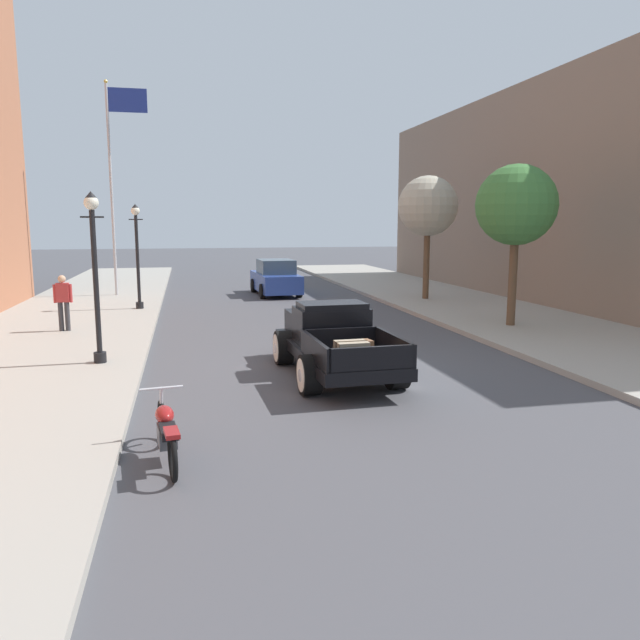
{
  "coord_description": "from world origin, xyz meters",
  "views": [
    {
      "loc": [
        -3.49,
        -13.4,
        3.31
      ],
      "look_at": [
        -0.37,
        0.76,
        1.0
      ],
      "focal_mm": 34.25,
      "sensor_mm": 36.0,
      "label": 1
    }
  ],
  "objects_px": {
    "car_background_blue": "(276,278)",
    "street_tree_second": "(428,207)",
    "street_lamp_far": "(137,248)",
    "hotrod_truck_black": "(332,340)",
    "motorcycle_parked": "(167,431)",
    "street_tree_nearest": "(516,206)",
    "pedestrian_sidewalk_left": "(63,299)",
    "flagpole": "(116,165)",
    "street_lamp_near": "(95,265)"
  },
  "relations": [
    {
      "from": "car_background_blue",
      "to": "street_tree_second",
      "type": "relative_size",
      "value": 0.86
    },
    {
      "from": "car_background_blue",
      "to": "street_tree_second",
      "type": "xyz_separation_m",
      "value": [
        5.83,
        -3.92,
        3.21
      ]
    },
    {
      "from": "street_lamp_far",
      "to": "car_background_blue",
      "type": "bearing_deg",
      "value": 37.91
    },
    {
      "from": "hotrod_truck_black",
      "to": "motorcycle_parked",
      "type": "relative_size",
      "value": 2.36
    },
    {
      "from": "street_tree_nearest",
      "to": "street_tree_second",
      "type": "bearing_deg",
      "value": 90.01
    },
    {
      "from": "pedestrian_sidewalk_left",
      "to": "street_tree_nearest",
      "type": "xyz_separation_m",
      "value": [
        13.45,
        -1.89,
        2.74
      ]
    },
    {
      "from": "flagpole",
      "to": "street_lamp_near",
      "type": "bearing_deg",
      "value": -86.59
    },
    {
      "from": "flagpole",
      "to": "street_tree_nearest",
      "type": "height_order",
      "value": "flagpole"
    },
    {
      "from": "flagpole",
      "to": "street_tree_nearest",
      "type": "relative_size",
      "value": 1.86
    },
    {
      "from": "flagpole",
      "to": "street_tree_nearest",
      "type": "distance_m",
      "value": 17.05
    },
    {
      "from": "pedestrian_sidewalk_left",
      "to": "hotrod_truck_black",
      "type": "bearing_deg",
      "value": -42.52
    },
    {
      "from": "street_tree_second",
      "to": "hotrod_truck_black",
      "type": "bearing_deg",
      "value": -121.11
    },
    {
      "from": "motorcycle_parked",
      "to": "street_tree_nearest",
      "type": "bearing_deg",
      "value": 40.4
    },
    {
      "from": "flagpole",
      "to": "hotrod_truck_black",
      "type": "bearing_deg",
      "value": -68.96
    },
    {
      "from": "pedestrian_sidewalk_left",
      "to": "flagpole",
      "type": "relative_size",
      "value": 0.18
    },
    {
      "from": "street_tree_nearest",
      "to": "street_tree_second",
      "type": "relative_size",
      "value": 0.97
    },
    {
      "from": "car_background_blue",
      "to": "pedestrian_sidewalk_left",
      "type": "distance_m",
      "value": 11.8
    },
    {
      "from": "street_tree_second",
      "to": "street_tree_nearest",
      "type": "bearing_deg",
      "value": -89.99
    },
    {
      "from": "pedestrian_sidewalk_left",
      "to": "street_lamp_far",
      "type": "distance_m",
      "value": 5.03
    },
    {
      "from": "motorcycle_parked",
      "to": "flagpole",
      "type": "distance_m",
      "value": 20.76
    },
    {
      "from": "street_lamp_near",
      "to": "motorcycle_parked",
      "type": "bearing_deg",
      "value": -74.63
    },
    {
      "from": "motorcycle_parked",
      "to": "street_lamp_far",
      "type": "height_order",
      "value": "street_lamp_far"
    },
    {
      "from": "hotrod_truck_black",
      "to": "street_tree_nearest",
      "type": "xyz_separation_m",
      "value": [
        6.77,
        4.23,
        3.07
      ]
    },
    {
      "from": "car_background_blue",
      "to": "street_tree_nearest",
      "type": "relative_size",
      "value": 0.89
    },
    {
      "from": "pedestrian_sidewalk_left",
      "to": "street_tree_second",
      "type": "distance_m",
      "value": 14.67
    },
    {
      "from": "motorcycle_parked",
      "to": "street_lamp_near",
      "type": "xyz_separation_m",
      "value": [
        -1.65,
        5.99,
        1.94
      ]
    },
    {
      "from": "street_tree_nearest",
      "to": "street_lamp_near",
      "type": "bearing_deg",
      "value": -167.09
    },
    {
      "from": "hotrod_truck_black",
      "to": "pedestrian_sidewalk_left",
      "type": "distance_m",
      "value": 9.07
    },
    {
      "from": "pedestrian_sidewalk_left",
      "to": "street_lamp_near",
      "type": "xyz_separation_m",
      "value": [
        1.58,
        -4.62,
        1.3
      ]
    },
    {
      "from": "motorcycle_parked",
      "to": "pedestrian_sidewalk_left",
      "type": "distance_m",
      "value": 11.1
    },
    {
      "from": "motorcycle_parked",
      "to": "street_tree_second",
      "type": "xyz_separation_m",
      "value": [
        10.23,
        15.7,
        3.54
      ]
    },
    {
      "from": "hotrod_truck_black",
      "to": "flagpole",
      "type": "xyz_separation_m",
      "value": [
        -5.94,
        15.43,
        5.02
      ]
    },
    {
      "from": "car_background_blue",
      "to": "motorcycle_parked",
      "type": "bearing_deg",
      "value": -102.64
    },
    {
      "from": "car_background_blue",
      "to": "pedestrian_sidewalk_left",
      "type": "relative_size",
      "value": 2.65
    },
    {
      "from": "street_tree_nearest",
      "to": "car_background_blue",
      "type": "bearing_deg",
      "value": 118.15
    },
    {
      "from": "hotrod_truck_black",
      "to": "flagpole",
      "type": "relative_size",
      "value": 0.54
    },
    {
      "from": "motorcycle_parked",
      "to": "street_lamp_near",
      "type": "distance_m",
      "value": 6.51
    },
    {
      "from": "pedestrian_sidewalk_left",
      "to": "street_tree_second",
      "type": "height_order",
      "value": "street_tree_second"
    },
    {
      "from": "street_tree_nearest",
      "to": "motorcycle_parked",
      "type": "bearing_deg",
      "value": -139.6
    },
    {
      "from": "motorcycle_parked",
      "to": "flagpole",
      "type": "height_order",
      "value": "flagpole"
    },
    {
      "from": "hotrod_truck_black",
      "to": "street_tree_nearest",
      "type": "height_order",
      "value": "street_tree_nearest"
    },
    {
      "from": "car_background_blue",
      "to": "street_lamp_near",
      "type": "height_order",
      "value": "street_lamp_near"
    },
    {
      "from": "car_background_blue",
      "to": "street_lamp_near",
      "type": "distance_m",
      "value": 14.99
    },
    {
      "from": "motorcycle_parked",
      "to": "street_tree_second",
      "type": "height_order",
      "value": "street_tree_second"
    },
    {
      "from": "car_background_blue",
      "to": "street_tree_second",
      "type": "bearing_deg",
      "value": -33.88
    },
    {
      "from": "hotrod_truck_black",
      "to": "motorcycle_parked",
      "type": "bearing_deg",
      "value": -127.72
    },
    {
      "from": "flagpole",
      "to": "street_tree_second",
      "type": "height_order",
      "value": "flagpole"
    },
    {
      "from": "street_lamp_near",
      "to": "street_tree_nearest",
      "type": "relative_size",
      "value": 0.78
    },
    {
      "from": "car_background_blue",
      "to": "street_lamp_far",
      "type": "distance_m",
      "value": 7.51
    },
    {
      "from": "pedestrian_sidewalk_left",
      "to": "street_tree_second",
      "type": "bearing_deg",
      "value": 20.73
    }
  ]
}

